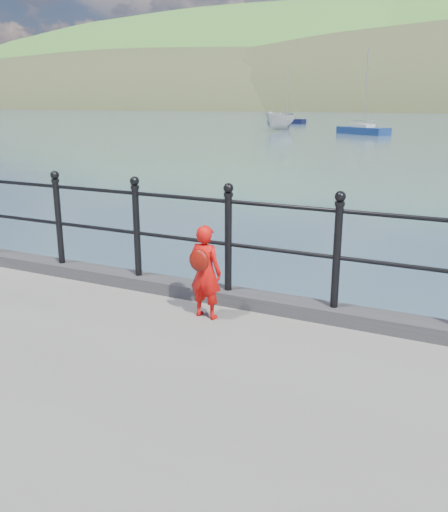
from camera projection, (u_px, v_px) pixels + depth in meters
The scene contains 7 objects.
ground at pixel (190, 366), 6.75m from camera, with size 600.00×600.00×0.00m, color #2D4251.
kerb at pixel (182, 288), 6.32m from camera, with size 60.00×0.30×0.15m, color #28282B.
railing at pixel (180, 226), 6.12m from camera, with size 18.11×0.11×1.20m.
child at pixel (205, 271), 5.54m from camera, with size 0.37×0.31×0.99m.
launch_white at pixel (280, 121), 59.18m from camera, with size 2.01×5.35×2.06m, color beige.
sailboat_left at pixel (287, 121), 77.40m from camera, with size 5.52×2.25×7.74m.
sailboat_port at pixel (363, 131), 52.90m from camera, with size 5.69×4.45×8.15m.
Camera 1 is at (3.05, -5.31, 3.18)m, focal length 38.00 mm.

